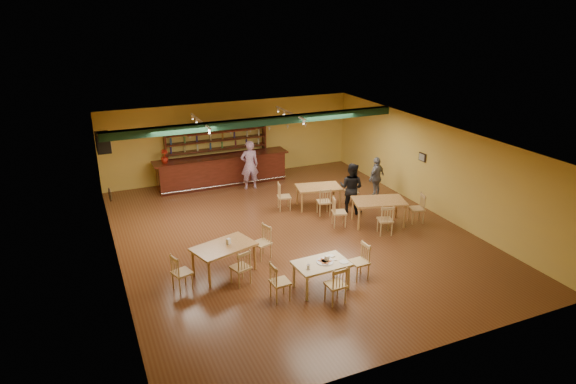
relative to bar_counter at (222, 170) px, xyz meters
name	(u,v)px	position (x,y,z in m)	size (l,w,h in m)	color
floor	(293,235)	(0.65, -5.15, -0.56)	(12.00, 12.00, 0.00)	#583019
ceiling_beam	(259,122)	(0.65, -2.35, 2.31)	(10.00, 0.30, 0.25)	black
track_rail_left	(200,121)	(-1.15, -1.75, 2.38)	(0.05, 2.50, 0.05)	silver
track_rail_right	(290,113)	(2.05, -1.75, 2.38)	(0.05, 2.50, 0.05)	silver
ac_unit	(104,142)	(-4.15, -0.95, 1.79)	(0.34, 0.70, 0.48)	silver
picture_left	(110,195)	(-4.32, -4.15, 1.14)	(0.04, 0.34, 0.28)	black
picture_right	(422,157)	(5.62, -4.65, 1.14)	(0.04, 0.34, 0.28)	black
bar_counter	(222,170)	(0.00, 0.00, 0.00)	(5.13, 0.85, 1.13)	#38140B
back_bar_hutch	(217,152)	(0.00, 0.63, 0.57)	(3.97, 0.40, 2.28)	#38140B
poinsettia	(164,156)	(-2.12, 0.00, 0.81)	(0.27, 0.27, 0.49)	maroon
dining_table_b	(318,197)	(2.35, -3.46, -0.20)	(1.47, 0.88, 0.73)	olive
dining_table_c	(224,259)	(-1.88, -6.52, -0.18)	(1.54, 0.93, 0.77)	olive
dining_table_d	(378,212)	(3.43, -5.49, -0.17)	(1.60, 0.96, 0.80)	olive
near_table	(321,275)	(0.06, -8.18, -0.22)	(1.30, 0.84, 0.70)	beige
pizza_tray	(325,262)	(0.15, -8.18, 0.14)	(0.40, 0.40, 0.01)	silver
parmesan_shaker	(308,267)	(-0.36, -8.32, 0.19)	(0.07, 0.07, 0.11)	#EAE5C6
napkin_stack	(330,256)	(0.38, -7.99, 0.15)	(0.20, 0.15, 0.03)	white
pizza_server	(329,259)	(0.29, -8.13, 0.15)	(0.32, 0.09, 0.00)	silver
side_plate	(344,262)	(0.57, -8.36, 0.14)	(0.22, 0.22, 0.01)	white
patron_bar	(250,165)	(0.82, -0.83, 0.36)	(0.67, 0.44, 1.84)	#89479B
patron_right_a	(351,188)	(3.15, -4.26, 0.28)	(0.82, 0.64, 1.68)	black
patron_right_b	(376,177)	(4.63, -3.49, 0.18)	(0.88, 0.37, 1.50)	slate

